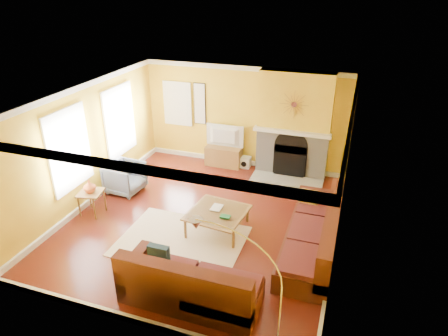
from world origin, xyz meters
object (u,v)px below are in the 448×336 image
at_px(armchair, 125,178).
at_px(arc_lamp, 241,290).
at_px(media_console, 224,156).
at_px(side_table, 92,203).
at_px(sectional_sofa, 246,233).
at_px(coffee_table, 218,221).

height_order(armchair, arc_lamp, arc_lamp).
bearing_deg(arc_lamp, armchair, 139.24).
height_order(media_console, side_table, media_console).
xyz_separation_m(sectional_sofa, arc_lamp, (0.50, -2.00, 0.52)).
bearing_deg(sectional_sofa, coffee_table, 143.94).
relative_size(sectional_sofa, armchair, 4.72).
bearing_deg(coffee_table, media_console, 106.63).
height_order(side_table, arc_lamp, arc_lamp).
bearing_deg(media_console, armchair, -128.76).
xyz_separation_m(media_console, armchair, (-1.75, -2.18, 0.10)).
relative_size(coffee_table, armchair, 1.37).
distance_m(media_console, side_table, 3.80).
height_order(coffee_table, media_console, media_console).
xyz_separation_m(coffee_table, side_table, (-2.80, -0.30, 0.05)).
bearing_deg(arc_lamp, coffee_table, 116.25).
bearing_deg(media_console, arc_lamp, -68.78).
bearing_deg(sectional_sofa, arc_lamp, -75.93).
bearing_deg(arc_lamp, media_console, 111.22).
distance_m(coffee_table, armchair, 2.76).
bearing_deg(side_table, arc_lamp, -29.04).
distance_m(sectional_sofa, arc_lamp, 2.12).
distance_m(coffee_table, side_table, 2.81).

